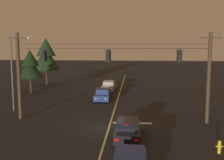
# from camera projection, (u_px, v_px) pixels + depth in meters

# --- Properties ---
(ground_plane) EXTENTS (180.00, 180.00, 0.00)m
(ground_plane) POSITION_uv_depth(u_px,v_px,m) (109.00, 128.00, 22.60)
(ground_plane) COLOR black
(lane_centre_stripe) EXTENTS (0.14, 60.00, 0.01)m
(lane_centre_stripe) POSITION_uv_depth(u_px,v_px,m) (116.00, 106.00, 30.57)
(lane_centre_stripe) COLOR #D1C64C
(lane_centre_stripe) RESTS_ON ground
(stop_bar_paint) EXTENTS (3.40, 0.36, 0.01)m
(stop_bar_paint) POSITION_uv_depth(u_px,v_px,m) (132.00, 123.00, 23.89)
(stop_bar_paint) COLOR silver
(stop_bar_paint) RESTS_ON ground
(signal_span_assembly) EXTENTS (18.64, 0.32, 7.88)m
(signal_span_assembly) POSITION_uv_depth(u_px,v_px,m) (111.00, 76.00, 24.10)
(signal_span_assembly) COLOR #423021
(signal_span_assembly) RESTS_ON ground
(traffic_light_leftmost) EXTENTS (0.48, 0.41, 1.22)m
(traffic_light_leftmost) POSITION_uv_depth(u_px,v_px,m) (44.00, 56.00, 24.34)
(traffic_light_leftmost) COLOR black
(traffic_light_left_inner) EXTENTS (0.48, 0.41, 1.22)m
(traffic_light_left_inner) POSITION_uv_depth(u_px,v_px,m) (108.00, 56.00, 23.87)
(traffic_light_left_inner) COLOR black
(traffic_light_centre) EXTENTS (0.48, 0.41, 1.22)m
(traffic_light_centre) POSITION_uv_depth(u_px,v_px,m) (180.00, 56.00, 23.37)
(traffic_light_centre) COLOR black
(car_waiting_near_lane) EXTENTS (1.80, 4.33, 1.39)m
(car_waiting_near_lane) POSITION_uv_depth(u_px,v_px,m) (127.00, 129.00, 20.02)
(car_waiting_near_lane) COLOR black
(car_waiting_near_lane) RESTS_ON ground
(car_oncoming_lead) EXTENTS (1.80, 4.42, 1.39)m
(car_oncoming_lead) POSITION_uv_depth(u_px,v_px,m) (103.00, 95.00, 33.68)
(car_oncoming_lead) COLOR navy
(car_oncoming_lead) RESTS_ON ground
(car_oncoming_trailing) EXTENTS (1.80, 4.42, 1.39)m
(car_oncoming_trailing) POSITION_uv_depth(u_px,v_px,m) (109.00, 86.00, 40.64)
(car_oncoming_trailing) COLOR gray
(car_oncoming_trailing) RESTS_ON ground
(street_lamp_corner) EXTENTS (2.11, 0.30, 7.66)m
(street_lamp_corner) POSITION_uv_depth(u_px,v_px,m) (15.00, 66.00, 27.63)
(street_lamp_corner) COLOR #4C4F54
(street_lamp_corner) RESTS_ON ground
(tree_verge_near) EXTENTS (3.42, 3.42, 6.09)m
(tree_verge_near) POSITION_uv_depth(u_px,v_px,m) (30.00, 65.00, 37.91)
(tree_verge_near) COLOR #332316
(tree_verge_near) RESTS_ON ground
(tree_verge_far) EXTENTS (4.63, 4.63, 7.85)m
(tree_verge_far) POSITION_uv_depth(u_px,v_px,m) (46.00, 56.00, 45.45)
(tree_verge_far) COLOR #332316
(tree_verge_far) RESTS_ON ground
(fire_hydrant) EXTENTS (0.44, 0.22, 0.84)m
(fire_hydrant) POSITION_uv_depth(u_px,v_px,m) (219.00, 147.00, 17.24)
(fire_hydrant) COLOR gold
(fire_hydrant) RESTS_ON ground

